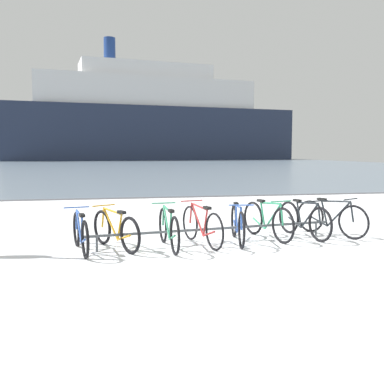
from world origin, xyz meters
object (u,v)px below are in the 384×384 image
(bicycle_7, at_px, (331,218))
(bicycle_6, at_px, (304,220))
(bicycle_3, at_px, (201,226))
(bicycle_0, at_px, (80,233))
(bicycle_1, at_px, (115,230))
(bicycle_5, at_px, (267,221))
(bicycle_2, at_px, (169,229))
(bicycle_4, at_px, (238,224))
(ferry_ship, at_px, (151,121))

(bicycle_7, bearing_deg, bicycle_6, -173.89)
(bicycle_3, bearing_deg, bicycle_0, -175.85)
(bicycle_1, distance_m, bicycle_5, 3.05)
(bicycle_2, xyz_separation_m, bicycle_3, (0.65, 0.17, 0.01))
(bicycle_2, relative_size, bicycle_4, 1.00)
(bicycle_3, bearing_deg, ferry_ship, 84.85)
(bicycle_6, height_order, bicycle_7, bicycle_7)
(bicycle_7, bearing_deg, ferry_ship, 86.80)
(bicycle_4, height_order, bicycle_6, bicycle_6)
(bicycle_0, height_order, bicycle_1, bicycle_1)
(bicycle_4, xyz_separation_m, bicycle_6, (1.48, 0.23, 0.00))
(bicycle_5, bearing_deg, bicycle_7, 2.55)
(bicycle_0, xyz_separation_m, bicycle_5, (3.63, 0.47, 0.03))
(bicycle_6, bearing_deg, bicycle_3, -172.20)
(bicycle_7, bearing_deg, bicycle_1, -174.85)
(bicycle_0, height_order, bicycle_4, bicycle_4)
(bicycle_2, bearing_deg, bicycle_0, 179.56)
(bicycle_2, distance_m, bicycle_3, 0.67)
(bicycle_1, bearing_deg, ferry_ship, 83.75)
(bicycle_3, bearing_deg, bicycle_2, -165.20)
(bicycle_0, distance_m, bicycle_6, 4.44)
(bicycle_6, bearing_deg, bicycle_2, -170.58)
(bicycle_0, bearing_deg, bicycle_3, 4.15)
(bicycle_2, distance_m, bicycle_7, 3.55)
(ferry_ship, bearing_deg, bicycle_4, -94.65)
(bicycle_5, distance_m, ferry_ship, 83.00)
(bicycle_0, distance_m, bicycle_4, 2.95)
(bicycle_6, bearing_deg, ferry_ship, 86.36)
(bicycle_4, height_order, ferry_ship, ferry_ship)
(bicycle_4, bearing_deg, ferry_ship, 85.35)
(bicycle_2, distance_m, bicycle_4, 1.40)
(bicycle_0, bearing_deg, bicycle_5, 7.35)
(bicycle_0, distance_m, bicycle_2, 1.55)
(bicycle_0, bearing_deg, bicycle_1, 12.10)
(bicycle_7, relative_size, ferry_ship, 0.03)
(bicycle_1, distance_m, bicycle_7, 4.48)
(bicycle_2, height_order, bicycle_3, bicycle_3)
(bicycle_1, height_order, bicycle_7, bicycle_7)
(ferry_ship, bearing_deg, bicycle_0, -96.65)
(bicycle_3, xyz_separation_m, bicycle_7, (2.86, 0.37, 0.00))
(bicycle_6, bearing_deg, bicycle_4, -171.16)
(bicycle_3, bearing_deg, bicycle_7, 7.42)
(bicycle_0, height_order, bicycle_5, bicycle_5)
(bicycle_2, xyz_separation_m, bicycle_7, (3.51, 0.54, 0.01))
(bicycle_1, relative_size, bicycle_7, 0.97)
(bicycle_2, bearing_deg, bicycle_6, 9.42)
(bicycle_3, xyz_separation_m, bicycle_5, (1.43, 0.31, 0.00))
(bicycle_6, bearing_deg, bicycle_5, 179.62)
(bicycle_0, xyz_separation_m, bicycle_3, (2.21, 0.16, 0.03))
(bicycle_6, distance_m, bicycle_7, 0.65)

